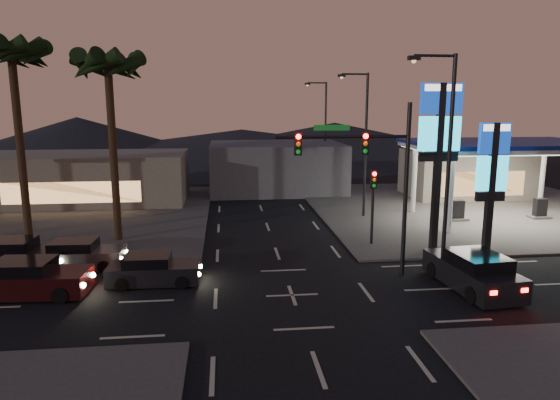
{
  "coord_description": "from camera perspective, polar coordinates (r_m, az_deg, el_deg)",
  "views": [
    {
      "loc": [
        -2.69,
        -19.68,
        7.91
      ],
      "look_at": [
        0.12,
        5.7,
        3.0
      ],
      "focal_mm": 32.0,
      "sensor_mm": 36.0,
      "label": 1
    }
  ],
  "objects": [
    {
      "name": "pylon_sign_tall",
      "position": [
        27.6,
        17.76,
        7.22
      ],
      "size": [
        2.2,
        0.35,
        9.0
      ],
      "color": "black",
      "rests_on": "ground"
    },
    {
      "name": "suv_station",
      "position": [
        23.37,
        21.21,
        -7.66
      ],
      "size": [
        2.56,
        5.16,
        1.66
      ],
      "color": "black",
      "rests_on": "ground"
    },
    {
      "name": "hill_center",
      "position": [
        79.94,
        -4.41,
        6.62
      ],
      "size": [
        60.0,
        60.0,
        4.0
      ],
      "primitive_type": "cone",
      "color": "black",
      "rests_on": "ground"
    },
    {
      "name": "building_far_mid",
      "position": [
        46.27,
        -0.46,
        3.8
      ],
      "size": [
        12.0,
        9.0,
        4.4
      ],
      "primitive_type": "cube",
      "color": "#4C4C51",
      "rests_on": "ground"
    },
    {
      "name": "traffic_signal_mast",
      "position": [
        22.77,
        10.21,
        3.94
      ],
      "size": [
        6.1,
        0.39,
        8.0
      ],
      "color": "black",
      "rests_on": "ground"
    },
    {
      "name": "streetlight_far",
      "position": [
        48.66,
        4.98,
        8.26
      ],
      "size": [
        2.14,
        0.25,
        10.0
      ],
      "color": "black",
      "rests_on": "ground"
    },
    {
      "name": "streetlight_mid",
      "position": [
        35.06,
        9.46,
        7.15
      ],
      "size": [
        2.14,
        0.25,
        10.0
      ],
      "color": "black",
      "rests_on": "ground"
    },
    {
      "name": "hill_right",
      "position": [
        81.8,
        6.23,
        7.03
      ],
      "size": [
        50.0,
        50.0,
        5.0
      ],
      "primitive_type": "cone",
      "color": "black",
      "rests_on": "ground"
    },
    {
      "name": "building_far_west",
      "position": [
        43.59,
        -21.31,
        2.35
      ],
      "size": [
        16.0,
        8.0,
        4.0
      ],
      "primitive_type": "cube",
      "color": "#726B5B",
      "rests_on": "ground"
    },
    {
      "name": "pedestal_signal",
      "position": [
        28.33,
        10.59,
        0.56
      ],
      "size": [
        0.32,
        0.39,
        4.3
      ],
      "color": "black",
      "rests_on": "ground"
    },
    {
      "name": "car_lane_b_mid",
      "position": [
        27.27,
        -28.15,
        -5.71
      ],
      "size": [
        4.88,
        2.22,
        1.56
      ],
      "color": "black",
      "rests_on": "ground"
    },
    {
      "name": "gas_station",
      "position": [
        36.89,
        24.26,
        5.53
      ],
      "size": [
        12.2,
        8.2,
        5.47
      ],
      "color": "silver",
      "rests_on": "ground"
    },
    {
      "name": "hill_left",
      "position": [
        82.89,
        -22.08,
        6.7
      ],
      "size": [
        40.0,
        40.0,
        6.0
      ],
      "primitive_type": "cone",
      "color": "black",
      "rests_on": "ground"
    },
    {
      "name": "car_lane_b_front",
      "position": [
        26.45,
        -21.98,
        -5.87
      ],
      "size": [
        4.34,
        1.94,
        1.39
      ],
      "color": "#4D4D4F",
      "rests_on": "ground"
    },
    {
      "name": "streetlight_near",
      "position": [
        22.86,
        18.3,
        4.83
      ],
      "size": [
        2.14,
        0.25,
        10.0
      ],
      "color": "black",
      "rests_on": "ground"
    },
    {
      "name": "corner_lot_nw",
      "position": [
        38.88,
        -26.2,
        -1.9
      ],
      "size": [
        24.0,
        24.0,
        0.12
      ],
      "primitive_type": "cube",
      "color": "#47443F",
      "rests_on": "ground"
    },
    {
      "name": "car_lane_a_front",
      "position": [
        23.18,
        -14.33,
        -7.79
      ],
      "size": [
        4.16,
        1.82,
        1.34
      ],
      "color": "black",
      "rests_on": "ground"
    },
    {
      "name": "ground",
      "position": [
        21.38,
        1.39,
        -10.83
      ],
      "size": [
        140.0,
        140.0,
        0.0
      ],
      "primitive_type": "plane",
      "color": "black",
      "rests_on": "ground"
    },
    {
      "name": "pylon_sign_short",
      "position": [
        27.98,
        23.08,
        3.34
      ],
      "size": [
        1.6,
        0.35,
        7.0
      ],
      "color": "black",
      "rests_on": "ground"
    },
    {
      "name": "palm_b",
      "position": [
        31.36,
        -28.27,
        13.39
      ],
      "size": [
        4.41,
        4.41,
        11.46
      ],
      "color": "black",
      "rests_on": "ground"
    },
    {
      "name": "palm_a",
      "position": [
        29.89,
        -19.02,
        13.22
      ],
      "size": [
        4.41,
        4.41,
        10.86
      ],
      "color": "black",
      "rests_on": "ground"
    },
    {
      "name": "convenience_store",
      "position": [
        46.02,
        20.49,
        2.82
      ],
      "size": [
        10.0,
        6.0,
        4.0
      ],
      "primitive_type": "cube",
      "color": "#726B5B",
      "rests_on": "ground"
    },
    {
      "name": "corner_lot_ne",
      "position": [
        41.04,
        20.92,
        -0.87
      ],
      "size": [
        24.0,
        24.0,
        0.12
      ],
      "primitive_type": "cube",
      "color": "#47443F",
      "rests_on": "ground"
    },
    {
      "name": "car_lane_a_mid",
      "position": [
        23.55,
        -26.64,
        -8.11
      ],
      "size": [
        4.82,
        2.24,
        1.54
      ],
      "color": "black",
      "rests_on": "ground"
    }
  ]
}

